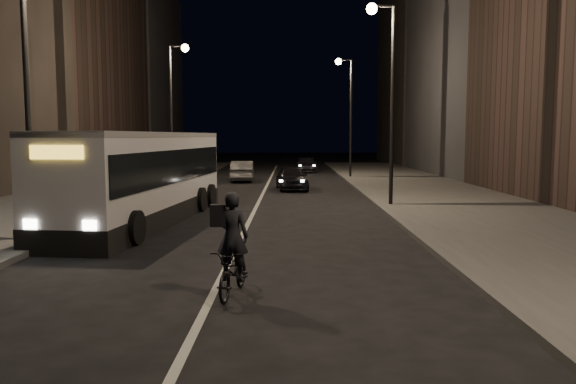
{
  "coord_description": "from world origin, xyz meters",
  "views": [
    {
      "loc": [
        1.47,
        -11.13,
        2.96
      ],
      "look_at": [
        1.39,
        3.53,
        1.5
      ],
      "focal_mm": 35.0,
      "sensor_mm": 36.0,
      "label": 1
    }
  ],
  "objects_px": {
    "streetlight_left_near": "(35,45)",
    "city_bus": "(144,174)",
    "streetlight_right_mid": "(386,77)",
    "cyclist_on_bicycle": "(233,261)",
    "car_far": "(306,165)",
    "streetlight_left_far": "(175,95)",
    "car_near": "(292,178)",
    "car_mid": "(242,171)",
    "streetlight_right_far": "(347,101)"
  },
  "relations": [
    {
      "from": "cyclist_on_bicycle",
      "to": "car_near",
      "type": "relative_size",
      "value": 0.5
    },
    {
      "from": "streetlight_right_far",
      "to": "car_mid",
      "type": "height_order",
      "value": "streetlight_right_far"
    },
    {
      "from": "streetlight_right_far",
      "to": "streetlight_left_far",
      "type": "bearing_deg",
      "value": -150.64
    },
    {
      "from": "cyclist_on_bicycle",
      "to": "car_far",
      "type": "distance_m",
      "value": 36.19
    },
    {
      "from": "car_near",
      "to": "car_far",
      "type": "height_order",
      "value": "car_near"
    },
    {
      "from": "car_far",
      "to": "streetlight_right_far",
      "type": "bearing_deg",
      "value": -70.54
    },
    {
      "from": "streetlight_left_near",
      "to": "car_mid",
      "type": "height_order",
      "value": "streetlight_left_near"
    },
    {
      "from": "streetlight_left_far",
      "to": "car_far",
      "type": "bearing_deg",
      "value": 58.54
    },
    {
      "from": "streetlight_right_far",
      "to": "car_near",
      "type": "xyz_separation_m",
      "value": [
        -3.84,
        -8.2,
        -4.69
      ]
    },
    {
      "from": "streetlight_left_far",
      "to": "city_bus",
      "type": "height_order",
      "value": "streetlight_left_far"
    },
    {
      "from": "streetlight_right_mid",
      "to": "streetlight_left_far",
      "type": "distance_m",
      "value": 14.62
    },
    {
      "from": "streetlight_right_mid",
      "to": "cyclist_on_bicycle",
      "type": "bearing_deg",
      "value": -110.84
    },
    {
      "from": "streetlight_right_far",
      "to": "car_mid",
      "type": "xyz_separation_m",
      "value": [
        -7.08,
        -2.39,
        -4.69
      ]
    },
    {
      "from": "car_far",
      "to": "streetlight_left_far",
      "type": "bearing_deg",
      "value": -122.04
    },
    {
      "from": "streetlight_left_near",
      "to": "cyclist_on_bicycle",
      "type": "relative_size",
      "value": 4.12
    },
    {
      "from": "streetlight_right_mid",
      "to": "streetlight_right_far",
      "type": "height_order",
      "value": "same"
    },
    {
      "from": "car_mid",
      "to": "car_far",
      "type": "distance_m",
      "value": 10.54
    },
    {
      "from": "streetlight_left_near",
      "to": "streetlight_right_mid",
      "type": "bearing_deg",
      "value": 36.88
    },
    {
      "from": "city_bus",
      "to": "streetlight_right_mid",
      "type": "bearing_deg",
      "value": 29.59
    },
    {
      "from": "streetlight_right_far",
      "to": "car_far",
      "type": "distance_m",
      "value": 8.99
    },
    {
      "from": "car_near",
      "to": "streetlight_right_far",
      "type": "bearing_deg",
      "value": 58.91
    },
    {
      "from": "streetlight_right_far",
      "to": "cyclist_on_bicycle",
      "type": "bearing_deg",
      "value": -99.67
    },
    {
      "from": "streetlight_right_mid",
      "to": "streetlight_left_near",
      "type": "bearing_deg",
      "value": -143.12
    },
    {
      "from": "city_bus",
      "to": "cyclist_on_bicycle",
      "type": "xyz_separation_m",
      "value": [
        4.0,
        -9.02,
        -1.03
      ]
    },
    {
      "from": "streetlight_left_far",
      "to": "car_mid",
      "type": "xyz_separation_m",
      "value": [
        3.59,
        3.61,
        -4.69
      ]
    },
    {
      "from": "streetlight_right_mid",
      "to": "car_far",
      "type": "height_order",
      "value": "streetlight_right_mid"
    },
    {
      "from": "streetlight_left_far",
      "to": "city_bus",
      "type": "distance_m",
      "value": 14.52
    },
    {
      "from": "streetlight_left_near",
      "to": "city_bus",
      "type": "distance_m",
      "value": 5.75
    },
    {
      "from": "streetlight_left_far",
      "to": "car_far",
      "type": "xyz_separation_m",
      "value": [
        8.05,
        13.16,
        -4.77
      ]
    },
    {
      "from": "cyclist_on_bicycle",
      "to": "car_mid",
      "type": "xyz_separation_m",
      "value": [
        -2.15,
        26.57,
        0.02
      ]
    },
    {
      "from": "streetlight_left_far",
      "to": "cyclist_on_bicycle",
      "type": "relative_size",
      "value": 4.12
    },
    {
      "from": "streetlight_right_mid",
      "to": "car_near",
      "type": "distance_m",
      "value": 9.88
    },
    {
      "from": "streetlight_left_far",
      "to": "city_bus",
      "type": "relative_size",
      "value": 0.7
    },
    {
      "from": "streetlight_left_near",
      "to": "city_bus",
      "type": "bearing_deg",
      "value": 66.92
    },
    {
      "from": "streetlight_left_near",
      "to": "cyclist_on_bicycle",
      "type": "bearing_deg",
      "value": -40.86
    },
    {
      "from": "streetlight_right_mid",
      "to": "city_bus",
      "type": "height_order",
      "value": "streetlight_right_mid"
    },
    {
      "from": "streetlight_right_mid",
      "to": "car_near",
      "type": "xyz_separation_m",
      "value": [
        -3.84,
        7.8,
        -4.69
      ]
    },
    {
      "from": "streetlight_left_far",
      "to": "cyclist_on_bicycle",
      "type": "bearing_deg",
      "value": -75.98
    },
    {
      "from": "streetlight_right_far",
      "to": "streetlight_left_far",
      "type": "height_order",
      "value": "same"
    },
    {
      "from": "car_near",
      "to": "cyclist_on_bicycle",
      "type": "bearing_deg",
      "value": -99.02
    },
    {
      "from": "streetlight_right_mid",
      "to": "city_bus",
      "type": "bearing_deg",
      "value": -156.21
    },
    {
      "from": "car_near",
      "to": "car_far",
      "type": "bearing_deg",
      "value": 79.43
    },
    {
      "from": "streetlight_left_near",
      "to": "city_bus",
      "type": "xyz_separation_m",
      "value": [
        1.73,
        4.06,
        -3.68
      ]
    },
    {
      "from": "streetlight_right_mid",
      "to": "streetlight_left_far",
      "type": "xyz_separation_m",
      "value": [
        -10.66,
        10.0,
        0.0
      ]
    },
    {
      "from": "cyclist_on_bicycle",
      "to": "car_far",
      "type": "bearing_deg",
      "value": 95.86
    },
    {
      "from": "car_near",
      "to": "streetlight_left_near",
      "type": "bearing_deg",
      "value": -119.37
    },
    {
      "from": "streetlight_right_far",
      "to": "cyclist_on_bicycle",
      "type": "relative_size",
      "value": 4.12
    },
    {
      "from": "streetlight_right_mid",
      "to": "car_mid",
      "type": "height_order",
      "value": "streetlight_right_mid"
    },
    {
      "from": "streetlight_left_near",
      "to": "car_far",
      "type": "distance_m",
      "value": 32.54
    },
    {
      "from": "streetlight_right_mid",
      "to": "cyclist_on_bicycle",
      "type": "distance_m",
      "value": 14.64
    }
  ]
}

